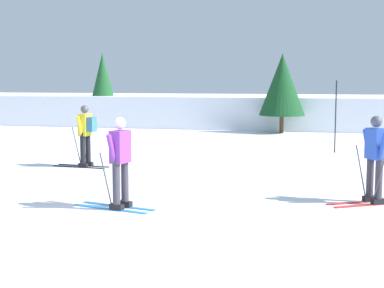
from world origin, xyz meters
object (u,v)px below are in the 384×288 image
trail_marker_pole (336,117)px  conifer_far_right (103,85)px  skier_yellow (86,133)px  conifer_far_left (282,85)px  skier_purple (120,160)px  skier_blue (375,157)px

trail_marker_pole → conifer_far_right: size_ratio=0.62×
skier_yellow → conifer_far_right: 14.72m
skier_yellow → conifer_far_left: conifer_far_left is taller
trail_marker_pole → conifer_far_left: bearing=109.3°
skier_purple → trail_marker_pole: bearing=67.8°
skier_blue → conifer_far_left: conifer_far_left is taller
skier_purple → skier_yellow: (-2.79, 4.63, 0.04)m
skier_blue → trail_marker_pole: size_ratio=0.72×
skier_purple → skier_yellow: bearing=121.1°
skier_blue → skier_yellow: same height
skier_blue → conifer_far_left: 14.98m
skier_purple → skier_yellow: same height
skier_purple → conifer_far_left: size_ratio=0.48×
skier_blue → skier_purple: bearing=-160.4°
skier_purple → conifer_far_right: 20.05m
skier_purple → conifer_far_right: size_ratio=0.45×
trail_marker_pole → conifer_far_right: conifer_far_right is taller
trail_marker_pole → conifer_far_left: (-2.35, 6.72, 1.00)m
skier_purple → conifer_far_left: bearing=84.6°
conifer_far_right → skier_yellow: bearing=-69.1°
skier_blue → skier_yellow: bearing=158.0°
skier_blue → conifer_far_left: bearing=101.9°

